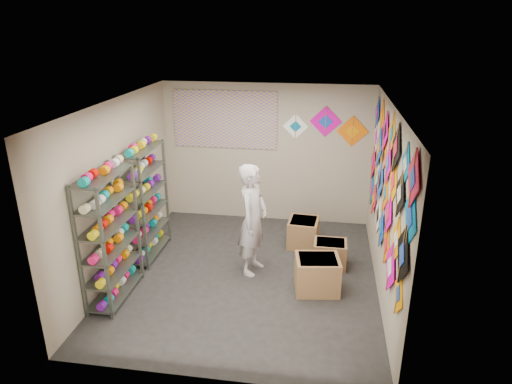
% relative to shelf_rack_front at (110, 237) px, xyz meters
% --- Properties ---
extents(ground, '(4.50, 4.50, 0.00)m').
position_rel_shelf_rack_front_xyz_m(ground, '(1.78, 0.85, -0.95)').
color(ground, black).
extents(room_walls, '(4.50, 4.50, 4.50)m').
position_rel_shelf_rack_front_xyz_m(room_walls, '(1.78, 0.85, 0.69)').
color(room_walls, tan).
rests_on(room_walls, ground).
extents(shelf_rack_front, '(0.40, 1.10, 1.90)m').
position_rel_shelf_rack_front_xyz_m(shelf_rack_front, '(0.00, 0.00, 0.00)').
color(shelf_rack_front, '#4C5147').
rests_on(shelf_rack_front, ground).
extents(shelf_rack_back, '(0.40, 1.10, 1.90)m').
position_rel_shelf_rack_front_xyz_m(shelf_rack_back, '(0.00, 1.30, 0.00)').
color(shelf_rack_back, '#4C5147').
rests_on(shelf_rack_back, ground).
extents(string_spools, '(0.12, 2.36, 0.12)m').
position_rel_shelf_rack_front_xyz_m(string_spools, '(-0.00, 0.65, 0.10)').
color(string_spools, '#FF1767').
rests_on(string_spools, ground).
extents(kite_wall_display, '(0.06, 4.30, 2.04)m').
position_rel_shelf_rack_front_xyz_m(kite_wall_display, '(3.76, 0.88, 0.72)').
color(kite_wall_display, orange).
rests_on(kite_wall_display, room_walls).
extents(back_wall_kites, '(1.58, 0.02, 0.75)m').
position_rel_shelf_rack_front_xyz_m(back_wall_kites, '(2.93, 3.09, 0.98)').
color(back_wall_kites, white).
rests_on(back_wall_kites, room_walls).
extents(poster, '(2.00, 0.01, 1.10)m').
position_rel_shelf_rack_front_xyz_m(poster, '(0.98, 3.08, 1.05)').
color(poster, '#6C54B6').
rests_on(poster, room_walls).
extents(shopkeeper, '(0.84, 0.71, 1.78)m').
position_rel_shelf_rack_front_xyz_m(shopkeeper, '(1.85, 1.02, -0.06)').
color(shopkeeper, beige).
rests_on(shopkeeper, ground).
extents(carton_a, '(0.70, 0.61, 0.53)m').
position_rel_shelf_rack_front_xyz_m(carton_a, '(2.88, 0.60, -0.69)').
color(carton_a, olive).
rests_on(carton_a, ground).
extents(carton_b, '(0.53, 0.43, 0.43)m').
position_rel_shelf_rack_front_xyz_m(carton_b, '(3.06, 1.35, -0.74)').
color(carton_b, olive).
rests_on(carton_b, ground).
extents(carton_c, '(0.55, 0.59, 0.49)m').
position_rel_shelf_rack_front_xyz_m(carton_c, '(2.59, 2.02, -0.71)').
color(carton_c, olive).
rests_on(carton_c, ground).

